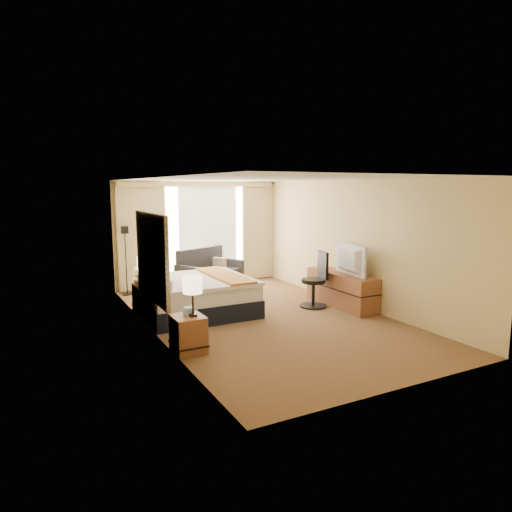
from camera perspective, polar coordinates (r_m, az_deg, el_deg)
name	(u,v)px	position (r m, az deg, el deg)	size (l,w,h in m)	color
floor	(264,317)	(8.74, 0.99, -7.68)	(4.20, 7.00, 0.02)	#502216
ceiling	(264,179)	(8.39, 1.04, 9.62)	(4.20, 7.00, 0.02)	silver
wall_back	(198,233)	(11.64, -7.28, 2.86)	(4.20, 0.02, 2.60)	#DDC286
wall_front	(405,285)	(5.70, 18.17, -3.49)	(4.20, 0.02, 2.60)	#DDC286
wall_left	(152,258)	(7.70, -12.84, -0.21)	(0.02, 7.00, 2.60)	#DDC286
wall_right	(353,243)	(9.65, 12.04, 1.56)	(0.02, 7.00, 2.60)	#DDC286
headboard	(152,257)	(7.90, -12.93, -0.14)	(0.06, 1.85, 1.50)	black
nightstand_left	(188,333)	(7.02, -8.48, -9.56)	(0.45, 0.52, 0.55)	brown
nightstand_right	(146,298)	(9.33, -13.56, -5.12)	(0.45, 0.52, 0.55)	brown
media_dresser	(341,289)	(9.64, 10.62, -4.13)	(0.50, 1.80, 0.70)	brown
window	(208,232)	(11.70, -6.08, 3.01)	(2.30, 0.02, 2.30)	white
curtains	(199,229)	(11.52, -7.10, 3.35)	(4.12, 0.19, 2.56)	beige
bed	(195,295)	(8.98, -7.61, -4.90)	(2.06, 1.88, 1.00)	black
loveseat	(209,275)	(11.15, -5.90, -2.44)	(1.77, 1.40, 0.98)	#522017
floor_lamp	(125,247)	(10.75, -16.02, 1.14)	(0.20, 0.20, 1.58)	black
desk_chair	(316,282)	(9.47, 7.54, -3.28)	(0.56, 0.56, 1.15)	black
lamp_left	(192,286)	(6.77, -7.95, -3.71)	(0.29, 0.29, 0.60)	black
lamp_right	(144,263)	(9.14, -13.84, -0.87)	(0.27, 0.27, 0.56)	black
tissue_box	(189,311)	(6.96, -8.41, -6.83)	(0.13, 0.13, 0.12)	#819FC8
telephone	(150,282)	(9.34, -13.11, -3.13)	(0.20, 0.15, 0.08)	black
television	(346,260)	(9.34, 11.19, -0.44)	(1.07, 0.14, 0.62)	black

